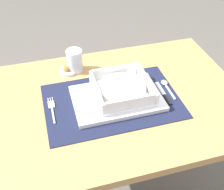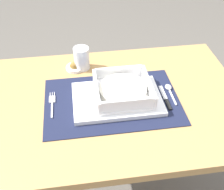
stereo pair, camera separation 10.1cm
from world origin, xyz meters
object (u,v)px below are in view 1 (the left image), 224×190
Objects in this scene: spoon at (166,85)px; condiment_saucer at (68,70)px; dining_table at (116,120)px; butter_knife at (164,94)px; drinking_glass at (75,62)px; porridge_bowl at (122,89)px; fork at (52,108)px; bread_knife at (156,91)px.

condiment_saucer is (-0.34, 0.19, 0.00)m from spoon.
dining_table is 7.17× the size of butter_knife.
dining_table is 0.21m from butter_knife.
condiment_saucer is (-0.03, -0.00, -0.03)m from drinking_glass.
dining_table is 4.82× the size of porridge_bowl.
fork is 0.43m from spoon.
butter_knife is at bearing -2.08° from fork.
fork is 0.24m from drinking_glass.
porridge_bowl is 0.18m from spoon.
dining_table is at bearing -175.42° from spoon.
condiment_saucer is (-0.29, 0.21, 0.00)m from bread_knife.
porridge_bowl reaches higher than bread_knife.
dining_table is 0.15m from porridge_bowl.
bread_knife is at bearing 1.85° from fork.
dining_table is 7.47× the size of bread_knife.
porridge_bowl reaches higher than butter_knife.
porridge_bowl is at bearing -176.10° from spoon.
porridge_bowl is 0.16m from butter_knife.
drinking_glass is at bearing 140.05° from bread_knife.
butter_knife is at bearing -40.91° from drinking_glass.
dining_table is at bearing 1.00° from fork.
butter_knife is 1.41× the size of drinking_glass.
dining_table is at bearing 171.44° from butter_knife.
porridge_bowl is 2.74× the size of condiment_saucer.
drinking_glass reaches higher than butter_knife.
spoon is at bearing 5.60° from dining_table.
spoon is 0.06m from butter_knife.
spoon is (0.43, 0.01, 0.00)m from fork.
spoon is at bearing 61.77° from butter_knife.
spoon reaches higher than bread_knife.
fork is at bearing -179.73° from spoon.
bread_knife is at bearing -0.37° from dining_table.
porridge_bowl is at bearing -58.18° from drinking_glass.
dining_table is at bearing -168.97° from porridge_bowl.
spoon is (0.18, 0.02, -0.03)m from porridge_bowl.
dining_table is 0.23m from spoon.
dining_table is 0.29m from drinking_glass.
condiment_saucer is at bearing 123.51° from dining_table.
spoon is 1.22× the size of drinking_glass.
fork is 0.22m from condiment_saucer.
drinking_glass reaches higher than spoon.
butter_knife reaches higher than fork.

